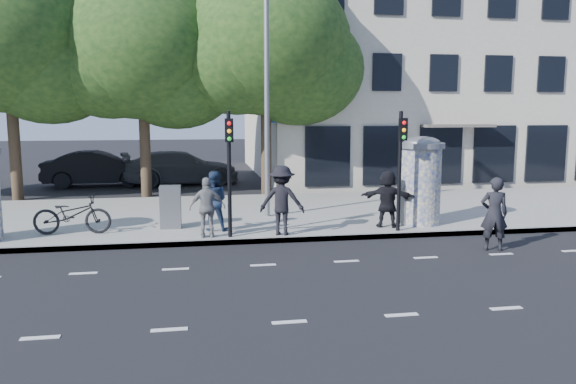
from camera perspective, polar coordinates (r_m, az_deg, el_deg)
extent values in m
plane|color=black|center=(11.83, -1.68, -9.26)|extent=(120.00, 120.00, 0.00)
cube|color=gray|center=(19.06, -4.81, -2.30)|extent=(40.00, 8.00, 0.15)
cube|color=slate|center=(15.21, -3.54, -5.00)|extent=(40.00, 0.10, 0.16)
cube|color=silver|center=(9.77, 0.15, -13.08)|extent=(32.00, 0.12, 0.01)
cube|color=silver|center=(13.16, -2.54, -7.43)|extent=(32.00, 0.12, 0.01)
cylinder|color=beige|center=(17.39, 13.29, 0.58)|extent=(1.20, 1.20, 2.30)
cylinder|color=slate|center=(17.28, 13.43, 4.62)|extent=(1.36, 1.36, 0.16)
ellipsoid|color=slate|center=(17.27, 13.44, 4.89)|extent=(1.10, 1.10, 0.38)
cylinder|color=black|center=(15.15, -5.98, 1.74)|extent=(0.11, 0.11, 3.40)
cube|color=black|center=(14.88, -6.01, 6.26)|extent=(0.22, 0.14, 0.62)
cylinder|color=black|center=(16.17, 11.25, 2.04)|extent=(0.11, 0.11, 3.40)
cube|color=black|center=(15.92, 11.61, 6.26)|extent=(0.22, 0.14, 0.62)
cylinder|color=slate|center=(18.03, -2.18, 10.14)|extent=(0.16, 0.16, 8.00)
cylinder|color=#38281C|center=(24.70, -26.05, 4.65)|extent=(0.44, 0.44, 4.73)
ellipsoid|color=#163613|center=(24.85, -26.68, 14.23)|extent=(7.20, 7.20, 6.12)
cylinder|color=#38281C|center=(23.99, -14.33, 4.77)|extent=(0.44, 0.44, 4.41)
ellipsoid|color=#163613|center=(24.08, -14.67, 14.00)|extent=(6.80, 6.80, 5.78)
cylinder|color=#38281C|center=(23.70, -2.23, 5.20)|extent=(0.44, 0.44, 4.59)
ellipsoid|color=#163613|center=(23.83, -2.29, 14.92)|extent=(7.00, 7.00, 5.95)
cube|color=#B4AC97|center=(34.07, 14.15, 12.13)|extent=(20.00, 15.00, 12.00)
cube|color=black|center=(27.30, 20.20, 3.64)|extent=(18.00, 0.10, 2.60)
cube|color=#59544C|center=(25.99, 16.87, 6.46)|extent=(3.20, 0.90, 0.12)
cube|color=#194C8C|center=(23.97, 0.10, 7.41)|extent=(1.60, 0.06, 0.30)
imported|color=#1F304E|center=(16.15, -7.58, -0.90)|extent=(0.92, 0.77, 1.71)
imported|color=black|center=(15.46, -0.62, -0.85)|extent=(1.39, 1.03, 1.92)
imported|color=gray|center=(15.28, -8.19, -1.58)|extent=(0.97, 0.56, 1.64)
imported|color=black|center=(16.74, 10.08, -0.66)|extent=(1.68, 1.06, 1.70)
imported|color=black|center=(15.26, 20.20, -2.10)|extent=(0.79, 0.63, 1.90)
imported|color=black|center=(16.70, -21.08, -2.14)|extent=(0.85, 2.15, 1.11)
cube|color=slate|center=(16.73, -11.85, -1.50)|extent=(0.61, 0.45, 1.25)
cube|color=slate|center=(17.32, 12.08, -1.39)|extent=(0.63, 0.53, 1.12)
imported|color=black|center=(28.15, -18.67, 2.27)|extent=(1.96, 5.12, 1.66)
imported|color=#4A4C50|center=(27.82, -10.82, 2.45)|extent=(3.13, 5.86, 1.62)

